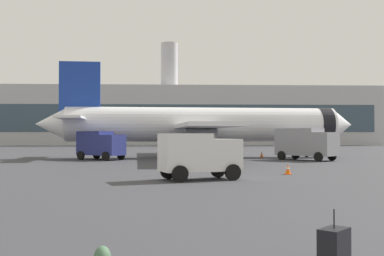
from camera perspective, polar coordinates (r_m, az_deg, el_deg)
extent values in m
cylinder|color=white|center=(53.19, 1.31, 0.42)|extent=(30.20, 5.95, 3.80)
cone|color=white|center=(57.72, 17.45, 0.36)|extent=(2.65, 3.77, 3.61)
cone|color=white|center=(53.47, -16.59, 0.45)|extent=(3.44, 3.64, 3.42)
cylinder|color=black|center=(56.86, 15.43, 0.37)|extent=(1.67, 3.97, 3.88)
cube|color=white|center=(61.00, -0.66, -0.03)|extent=(5.94, 16.30, 0.36)
cube|color=white|center=(45.13, 1.47, 0.27)|extent=(5.94, 16.30, 0.36)
cylinder|color=gray|center=(58.51, -0.41, -1.26)|extent=(3.35, 2.42, 2.20)
cylinder|color=gray|center=(47.59, 1.05, -1.35)|extent=(3.35, 2.42, 2.20)
cube|color=#193899|center=(53.23, -13.28, 4.33)|extent=(4.41, 0.68, 6.40)
cube|color=white|center=(56.27, -13.42, 0.99)|extent=(3.02, 6.17, 0.24)
cube|color=white|center=(49.93, -14.28, 1.22)|extent=(3.02, 6.17, 0.24)
cylinder|color=black|center=(56.15, 13.54, -2.48)|extent=(0.36, 0.36, 1.80)
cylinder|color=black|center=(55.35, -1.09, -2.53)|extent=(0.44, 0.44, 1.80)
cylinder|color=black|center=(50.57, -0.55, -2.68)|extent=(0.44, 0.44, 1.80)
cube|color=navy|center=(48.07, -9.46, -2.03)|extent=(2.63, 2.76, 2.04)
cube|color=#1E232D|center=(47.59, -8.81, -1.47)|extent=(1.19, 1.68, 0.84)
cube|color=navy|center=(49.69, -11.54, -1.78)|extent=(3.82, 3.58, 2.40)
cylinder|color=black|center=(48.89, -8.46, -3.26)|extent=(0.87, 0.69, 0.90)
cylinder|color=black|center=(47.17, -10.28, -3.35)|extent=(0.87, 0.69, 0.90)
cylinder|color=black|center=(51.13, -11.34, -3.15)|extent=(0.87, 0.69, 0.90)
cylinder|color=black|center=(49.49, -13.17, -3.22)|extent=(0.87, 0.69, 0.90)
cube|color=gray|center=(47.67, 15.71, -1.87)|extent=(2.91, 2.85, 2.29)
cube|color=#1E232D|center=(47.31, 16.46, -1.22)|extent=(1.67, 1.49, 0.95)
cube|color=gray|center=(49.25, 12.70, -1.61)|extent=(4.66, 4.83, 2.70)
cylinder|color=black|center=(48.82, 16.40, -3.24)|extent=(0.76, 0.82, 0.90)
cylinder|color=black|center=(46.67, 14.88, -3.36)|extent=(0.76, 0.82, 0.90)
cylinder|color=black|center=(51.03, 12.29, -3.15)|extent=(0.76, 0.82, 0.90)
cylinder|color=black|center=(48.97, 10.66, -3.25)|extent=(0.76, 0.82, 0.90)
cube|color=white|center=(27.24, 3.56, -3.20)|extent=(2.28, 2.44, 1.78)
cube|color=#1E232D|center=(27.53, 4.99, -2.30)|extent=(0.62, 1.74, 0.74)
cube|color=white|center=(26.42, -0.82, -2.93)|extent=(3.12, 2.70, 2.10)
cylinder|color=black|center=(28.34, 3.12, -5.01)|extent=(0.92, 0.48, 0.90)
cylinder|color=black|center=(26.43, 4.92, -5.31)|extent=(0.92, 0.48, 0.90)
cylinder|color=black|center=(27.27, -2.86, -5.17)|extent=(0.92, 0.48, 0.90)
cylinder|color=black|center=(25.28, -1.45, -5.51)|extent=(0.92, 0.48, 0.90)
cube|color=#F2590C|center=(54.34, 15.11, -3.46)|extent=(0.44, 0.44, 0.04)
cone|color=#F2590C|center=(54.32, 15.11, -3.12)|extent=(0.36, 0.36, 0.61)
cylinder|color=white|center=(54.32, 15.11, -3.08)|extent=(0.23, 0.23, 0.10)
cube|color=#F2590C|center=(31.08, 11.40, -5.42)|extent=(0.44, 0.44, 0.04)
cone|color=#F2590C|center=(31.06, 11.40, -4.81)|extent=(0.36, 0.36, 0.63)
cylinder|color=white|center=(31.06, 11.40, -4.75)|extent=(0.23, 0.23, 0.10)
cube|color=#F2590C|center=(54.62, 8.34, -3.46)|extent=(0.44, 0.44, 0.04)
cone|color=#F2590C|center=(54.60, 8.34, -3.11)|extent=(0.36, 0.36, 0.64)
cylinder|color=white|center=(54.60, 8.34, -3.08)|extent=(0.23, 0.23, 0.10)
cube|color=black|center=(9.62, 16.64, -13.47)|extent=(0.73, 0.74, 0.70)
cylinder|color=black|center=(9.52, 16.63, -10.36)|extent=(0.02, 0.02, 0.36)
cube|color=#B2B2B7|center=(125.23, -1.56, 1.36)|extent=(100.84, 20.17, 14.76)
cube|color=#334756|center=(115.07, -1.47, 1.19)|extent=(95.80, 0.10, 6.64)
cylinder|color=#B2B2B7|center=(126.44, -2.73, 7.43)|extent=(4.40, 4.40, 12.00)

